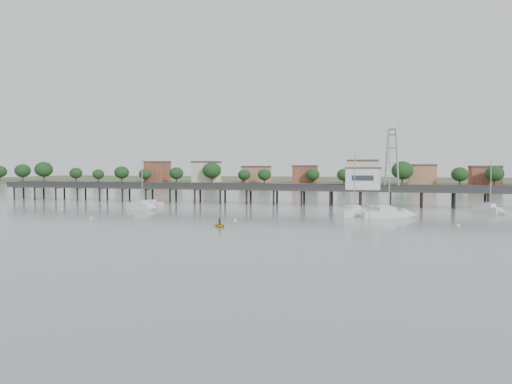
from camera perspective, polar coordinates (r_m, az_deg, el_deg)
ground_plane at (r=69.58m, az=-11.93°, el=-5.00°), size 500.00×500.00×0.00m
pier at (r=125.43m, az=0.68°, el=0.34°), size 150.00×5.00×5.50m
pier_building at (r=121.46m, az=12.17°, el=1.55°), size 8.40×5.40×5.30m
lattice_tower at (r=121.25m, az=15.27°, el=3.60°), size 3.20×3.20×15.50m
sailboat_c at (r=98.42m, az=11.45°, el=-2.29°), size 6.25×7.62×12.80m
sailboat_b at (r=113.15m, az=-12.58°, el=-1.62°), size 7.69×3.99×12.29m
sailboat_d at (r=96.27m, az=15.59°, el=-2.46°), size 9.73×5.66×15.34m
sailboat_e at (r=111.11m, az=25.43°, el=-1.92°), size 6.00×6.43×11.41m
white_tender at (r=122.60m, az=-11.52°, el=-1.33°), size 4.37×2.74×1.58m
yellow_dinghy at (r=78.97m, az=-4.18°, el=-4.00°), size 2.18×1.62×3.02m
dinghy_occupant at (r=78.97m, az=-4.18°, el=-4.00°), size 0.50×1.27×0.30m
mooring_buoys at (r=93.44m, az=-2.79°, el=-2.86°), size 81.57×20.06×0.39m
far_shore at (r=302.56m, az=9.36°, el=1.32°), size 500.00×170.00×10.40m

